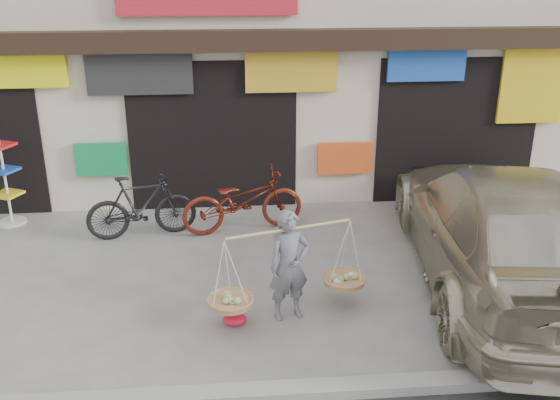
{
  "coord_description": "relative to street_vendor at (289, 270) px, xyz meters",
  "views": [
    {
      "loc": [
        0.26,
        -7.4,
        4.41
      ],
      "look_at": [
        0.98,
        0.9,
        1.11
      ],
      "focal_mm": 40.0,
      "sensor_mm": 36.0,
      "label": 1
    }
  ],
  "objects": [
    {
      "name": "kerb",
      "position": [
        -0.98,
        -1.58,
        -0.61
      ],
      "size": [
        70.0,
        0.25,
        0.12
      ],
      "primitive_type": "cube",
      "color": "gray",
      "rests_on": "ground"
    },
    {
      "name": "bike_1",
      "position": [
        -2.18,
        2.68,
        -0.13
      ],
      "size": [
        1.86,
        0.84,
        1.08
      ],
      "primitive_type": "imported",
      "rotation": [
        0.0,
        0.0,
        1.76
      ],
      "color": "black",
      "rests_on": "ground"
    },
    {
      "name": "shophouse_block",
      "position": [
        -0.98,
        6.84,
        2.77
      ],
      "size": [
        14.0,
        6.32,
        7.0
      ],
      "color": "beige",
      "rests_on": "ground"
    },
    {
      "name": "ground",
      "position": [
        -0.98,
        0.42,
        -0.67
      ],
      "size": [
        70.0,
        70.0,
        0.0
      ],
      "primitive_type": "plane",
      "color": "gray",
      "rests_on": "ground"
    },
    {
      "name": "red_bag",
      "position": [
        -0.71,
        -0.13,
        -0.6
      ],
      "size": [
        0.31,
        0.25,
        0.14
      ],
      "primitive_type": "ellipsoid",
      "color": "red",
      "rests_on": "ground"
    },
    {
      "name": "bike_2",
      "position": [
        -0.5,
        2.78,
        -0.13
      ],
      "size": [
        2.17,
        1.12,
        1.08
      ],
      "primitive_type": "imported",
      "rotation": [
        0.0,
        0.0,
        1.77
      ],
      "color": "#5A1A0F",
      "rests_on": "ground"
    },
    {
      "name": "suv",
      "position": [
        3.09,
        0.65,
        0.19
      ],
      "size": [
        3.19,
        6.23,
        1.73
      ],
      "rotation": [
        0.0,
        0.0,
        3.01
      ],
      "color": "#B8B194",
      "rests_on": "ground"
    },
    {
      "name": "street_vendor",
      "position": [
        0.0,
        0.0,
        0.0
      ],
      "size": [
        2.07,
        0.98,
        1.48
      ],
      "rotation": [
        0.0,
        0.0,
        0.27
      ],
      "color": "slate",
      "rests_on": "ground"
    },
    {
      "name": "display_rack",
      "position": [
        -4.54,
        3.44,
        0.03
      ],
      "size": [
        0.55,
        0.55,
        1.75
      ],
      "rotation": [
        0.0,
        0.0,
        -0.43
      ],
      "color": "silver",
      "rests_on": "ground"
    }
  ]
}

